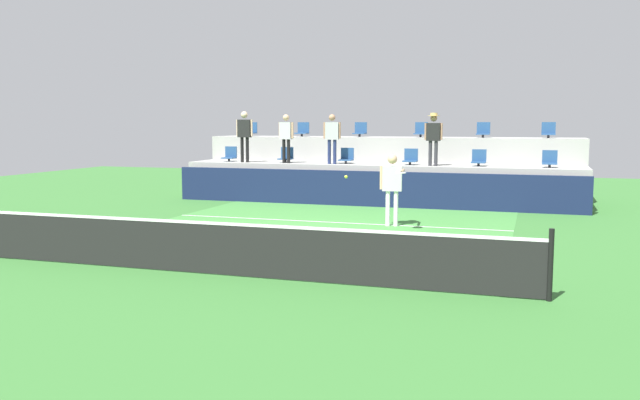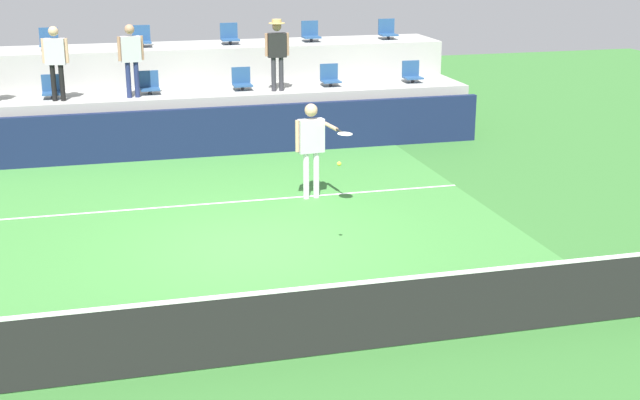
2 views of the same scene
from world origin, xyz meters
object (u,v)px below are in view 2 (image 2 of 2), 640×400
at_px(stadium_chair_lower_mid_left, 149,84).
at_px(stadium_chair_upper_mid_right, 230,35).
at_px(stadium_chair_upper_mid_left, 142,38).
at_px(stadium_chair_lower_far_right, 412,73).
at_px(tennis_ball, 339,164).
at_px(spectator_with_hat, 277,48).
at_px(spectator_in_grey, 55,57).
at_px(stadium_chair_lower_mid_right, 242,81).
at_px(stadium_chair_upper_far_right, 387,31).
at_px(spectator_leaning_on_rail, 131,54).
at_px(stadium_chair_lower_right, 330,77).
at_px(stadium_chair_upper_right, 311,33).
at_px(stadium_chair_lower_left, 52,89).
at_px(tennis_player, 312,141).
at_px(stadium_chair_upper_left, 49,41).

distance_m(stadium_chair_lower_mid_left, stadium_chair_upper_mid_right, 2.94).
xyz_separation_m(stadium_chair_lower_mid_left, stadium_chair_upper_mid_left, (-0.01, 1.80, 0.85)).
height_order(stadium_chair_lower_far_right, tennis_ball, stadium_chair_lower_far_right).
bearing_deg(spectator_with_hat, spectator_in_grey, -180.00).
relative_size(stadium_chair_lower_mid_right, stadium_chair_upper_far_right, 1.00).
height_order(stadium_chair_upper_mid_left, spectator_leaning_on_rail, spectator_leaning_on_rail).
xyz_separation_m(stadium_chair_upper_mid_left, stadium_chair_upper_mid_right, (2.17, 0.00, 0.00)).
height_order(stadium_chair_lower_right, stadium_chair_upper_right, stadium_chair_upper_right).
distance_m(stadium_chair_lower_right, stadium_chair_lower_far_right, 2.09).
bearing_deg(stadium_chair_lower_right, stadium_chair_upper_mid_right, 139.78).
relative_size(stadium_chair_lower_left, stadium_chair_lower_mid_left, 1.00).
height_order(stadium_chair_upper_right, tennis_player, stadium_chair_upper_right).
distance_m(tennis_player, tennis_ball, 3.07).
bearing_deg(stadium_chair_upper_mid_right, stadium_chair_upper_left, 180.00).
relative_size(stadium_chair_upper_right, spectator_with_hat, 0.31).
bearing_deg(stadium_chair_lower_right, spectator_with_hat, -164.37).
bearing_deg(spectator_with_hat, tennis_player, -94.06).
bearing_deg(tennis_player, stadium_chair_upper_mid_right, 93.64).
bearing_deg(stadium_chair_lower_mid_right, stadium_chair_lower_right, 0.00).
relative_size(stadium_chair_lower_mid_left, spectator_leaning_on_rail, 0.32).
height_order(spectator_in_grey, spectator_with_hat, spectator_with_hat).
bearing_deg(stadium_chair_upper_mid_right, tennis_player, -86.36).
bearing_deg(spectator_with_hat, stadium_chair_upper_mid_right, 109.09).
bearing_deg(spectator_leaning_on_rail, stadium_chair_lower_left, 167.68).
relative_size(stadium_chair_upper_mid_right, stadium_chair_upper_far_right, 1.00).
xyz_separation_m(stadium_chair_upper_left, spectator_with_hat, (5.11, -2.18, -0.06)).
bearing_deg(tennis_ball, tennis_player, 83.53).
bearing_deg(stadium_chair_upper_mid_left, tennis_player, -68.95).
bearing_deg(stadium_chair_lower_far_right, stadium_chair_lower_left, 180.00).
relative_size(spectator_in_grey, tennis_ball, 23.92).
xyz_separation_m(stadium_chair_lower_mid_left, stadium_chair_upper_right, (4.27, 1.80, 0.85)).
bearing_deg(spectator_leaning_on_rail, stadium_chair_upper_left, 129.52).
bearing_deg(stadium_chair_lower_left, stadium_chair_upper_far_right, 11.97).
distance_m(spectator_with_hat, tennis_ball, 7.69).
xyz_separation_m(stadium_chair_lower_left, stadium_chair_lower_mid_left, (2.15, 0.00, 0.00)).
bearing_deg(stadium_chair_upper_mid_right, spectator_with_hat, -70.91).
relative_size(stadium_chair_lower_right, stadium_chair_upper_mid_right, 1.00).
bearing_deg(stadium_chair_lower_mid_right, stadium_chair_lower_mid_left, 180.00).
height_order(stadium_chair_upper_far_right, spectator_with_hat, spectator_with_hat).
relative_size(stadium_chair_lower_right, spectator_leaning_on_rail, 0.32).
distance_m(stadium_chair_lower_mid_left, spectator_leaning_on_rail, 0.93).
distance_m(stadium_chair_lower_mid_right, stadium_chair_upper_mid_right, 1.99).
xyz_separation_m(stadium_chair_lower_left, stadium_chair_upper_left, (-0.04, 1.80, 0.85)).
height_order(stadium_chair_lower_mid_left, stadium_chair_upper_far_right, stadium_chair_upper_far_right).
relative_size(stadium_chair_upper_far_right, tennis_player, 0.29).
bearing_deg(stadium_chair_lower_far_right, stadium_chair_upper_right, 139.68).
xyz_separation_m(stadium_chair_upper_right, stadium_chair_upper_far_right, (2.08, 0.00, 0.00)).
bearing_deg(spectator_leaning_on_rail, stadium_chair_lower_mid_left, 44.66).
distance_m(stadium_chair_lower_mid_left, stadium_chair_upper_left, 2.96).
xyz_separation_m(stadium_chair_lower_right, stadium_chair_upper_far_right, (2.05, 1.80, 0.85)).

